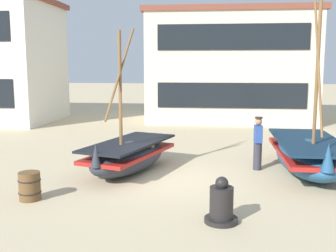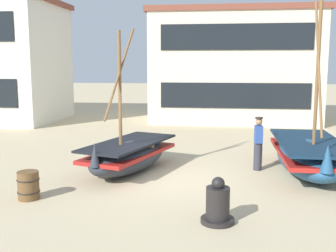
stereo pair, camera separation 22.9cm
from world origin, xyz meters
The scene contains 7 objects.
ground_plane centered at (0.00, 0.00, 0.00)m, with size 120.00×120.00×0.00m, color #CCB78E.
fishing_boat_near_left centered at (4.31, 1.06, 0.57)m, with size 1.90×4.65×5.63m.
fishing_boat_centre_large centered at (-1.17, 0.58, 0.53)m, with size 2.57×3.98×4.39m.
fisherman_by_hull centered at (2.81, 1.31, 0.83)m, with size 0.26×0.38×1.68m.
capstan_winch centered at (1.58, -3.21, 0.39)m, with size 0.71×0.71×0.99m.
wooden_barrel centered at (-3.07, -2.26, 0.35)m, with size 0.56×0.56×0.70m.
harbor_building_main centered at (2.37, 12.84, 3.20)m, with size 9.71×5.24×6.38m.
Camera 1 is at (1.34, -11.49, 3.30)m, focal length 43.58 mm.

